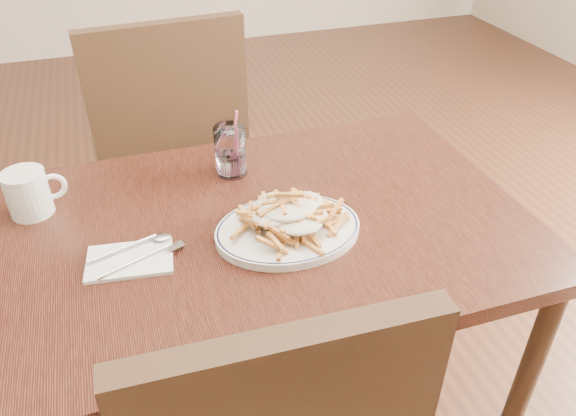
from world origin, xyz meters
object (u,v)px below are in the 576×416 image
object	(u,v)px
fries_plate	(288,230)
coffee_mug	(29,193)
water_glass	(231,154)
loaded_fries	(288,212)
table	(264,248)
chair_far	(169,146)

from	to	relation	value
fries_plate	coffee_mug	world-z (taller)	coffee_mug
fries_plate	water_glass	size ratio (longest dim) A/B	1.86
loaded_fries	coffee_mug	xyz separation A→B (m)	(-0.53, 0.26, -0.01)
fries_plate	water_glass	distance (m)	0.30
water_glass	coffee_mug	size ratio (longest dim) A/B	1.29
table	water_glass	distance (m)	0.27
chair_far	water_glass	xyz separation A→B (m)	(0.11, -0.49, 0.22)
table	loaded_fries	distance (m)	0.16
table	fries_plate	bearing A→B (deg)	-58.93
table	water_glass	world-z (taller)	water_glass
table	fries_plate	size ratio (longest dim) A/B	3.69
chair_far	fries_plate	world-z (taller)	chair_far
chair_far	loaded_fries	world-z (taller)	chair_far
table	fries_plate	xyz separation A→B (m)	(0.04, -0.06, 0.09)
coffee_mug	water_glass	bearing A→B (deg)	3.50
table	coffee_mug	distance (m)	0.55
table	coffee_mug	xyz separation A→B (m)	(-0.50, 0.20, 0.13)
fries_plate	table	bearing A→B (deg)	121.07
coffee_mug	loaded_fries	bearing A→B (deg)	-26.34
table	coffee_mug	size ratio (longest dim) A/B	8.84
water_glass	table	bearing A→B (deg)	-85.77
table	water_glass	bearing A→B (deg)	94.23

